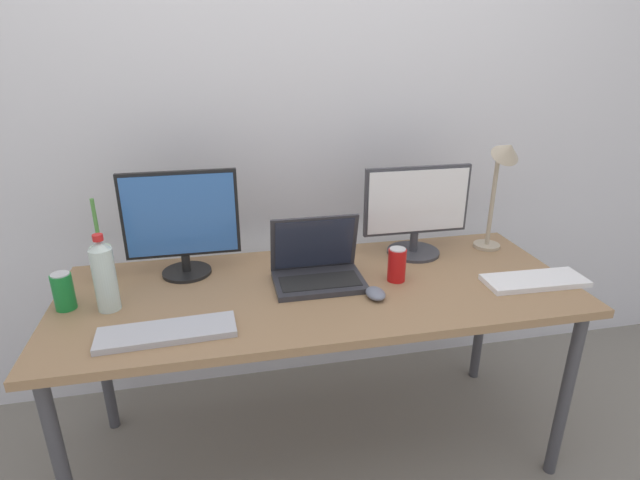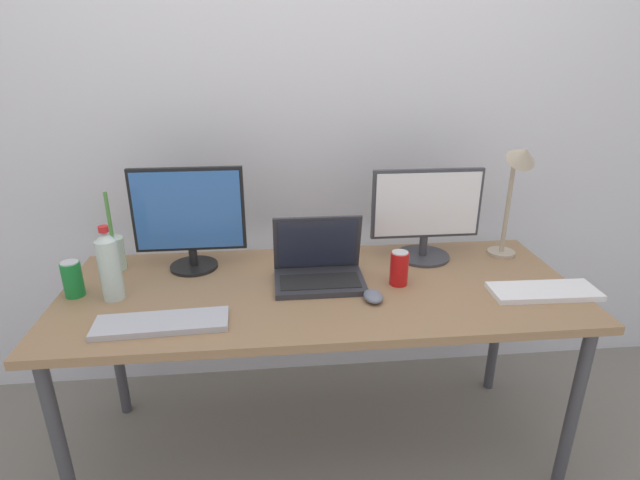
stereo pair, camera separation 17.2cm
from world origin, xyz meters
name	(u,v)px [view 1 (the left image)]	position (x,y,z in m)	size (l,w,h in m)	color
ground_plane	(320,446)	(0.00, 0.00, 0.00)	(16.00, 16.00, 0.00)	gray
wall_back	(291,107)	(0.00, 0.59, 1.30)	(7.00, 0.08, 2.60)	silver
work_desk	(320,301)	(0.00, 0.00, 0.68)	(1.82, 0.73, 0.74)	#424247
monitor_left	(181,222)	(-0.47, 0.21, 0.95)	(0.41, 0.18, 0.40)	black
monitor_center	(416,209)	(0.44, 0.22, 0.93)	(0.43, 0.21, 0.37)	#38383D
laptop_silver	(316,267)	(0.00, 0.05, 0.80)	(0.32, 0.23, 0.24)	#2D2D33
keyboard_main	(167,332)	(-0.51, -0.22, 0.75)	(0.41, 0.13, 0.02)	#B2B2B7
keyboard_aux	(535,281)	(0.77, -0.13, 0.75)	(0.37, 0.14, 0.02)	white
mouse_by_keyboard	(376,293)	(0.17, -0.12, 0.76)	(0.06, 0.09, 0.03)	slate
water_bottle	(104,276)	(-0.71, -0.01, 0.86)	(0.07, 0.07, 0.26)	silver
soda_can_near_keyboard	(63,291)	(-0.85, 0.02, 0.80)	(0.07, 0.07, 0.13)	#197F33
soda_can_by_laptop	(397,265)	(0.28, -0.01, 0.80)	(0.07, 0.07, 0.13)	red
bamboo_vase	(103,261)	(-0.77, 0.23, 0.81)	(0.07, 0.07, 0.31)	#B2D1B7
desk_lamp	(502,174)	(0.77, 0.17, 1.07)	(0.11, 0.18, 0.48)	tan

